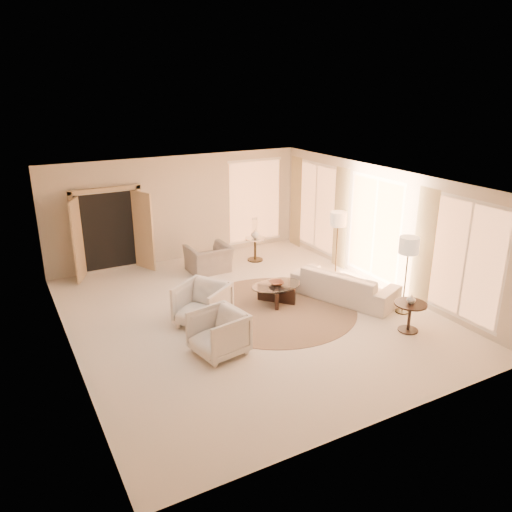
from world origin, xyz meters
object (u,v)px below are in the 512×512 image
coffee_table (276,291)px  bowl (277,283)px  sofa (344,284)px  floor_lamp_near (338,222)px  side_vase (255,234)px  side_table (255,247)px  end_table (410,312)px  armchair_right (218,331)px  armchair_left (202,302)px  accent_chair (209,254)px  floor_lamp_far (409,249)px  end_vase (411,299)px

coffee_table → bowl: (0.00, -0.00, 0.20)m
sofa → floor_lamp_near: floor_lamp_near is taller
coffee_table → side_vase: (0.90, 2.64, 0.49)m
side_table → floor_lamp_near: size_ratio=0.38×
end_table → sofa: bearing=94.7°
sofa → armchair_right: (-3.45, -0.84, 0.10)m
armchair_left → side_table: (2.71, 2.82, -0.09)m
armchair_left → accent_chair: bearing=119.9°
armchair_left → coffee_table: size_ratio=0.75×
accent_chair → bowl: bearing=100.7°
bowl → side_vase: size_ratio=1.34×
armchair_right → bowl: size_ratio=2.78×
end_table → floor_lamp_far: floor_lamp_far is taller
armchair_left → accent_chair: armchair_left is taller
armchair_left → floor_lamp_far: (3.90, -1.51, 0.94)m
coffee_table → side_vase: side_vase is taller
floor_lamp_far → side_vase: (-1.19, 4.33, -0.66)m
floor_lamp_far → end_vase: size_ratio=9.28×
end_table → armchair_right: bearing=164.7°
end_table → side_table: 5.05m
coffee_table → accent_chair: bearing=102.3°
sofa → floor_lamp_far: (0.65, -1.15, 1.07)m
floor_lamp_near → end_vase: size_ratio=9.27×
side_table → floor_lamp_far: size_ratio=0.38×
sofa → end_vase: (0.15, -1.83, 0.33)m
sofa → coffee_table: bearing=46.3°
end_vase → side_vase: 5.05m
armchair_left → coffee_table: (1.81, 0.18, -0.21)m
bowl → floor_lamp_far: bearing=-38.9°
accent_chair → floor_lamp_far: bearing=120.7°
sofa → side_table: size_ratio=3.64×
end_table → floor_lamp_near: floor_lamp_near is taller
end_table → side_table: side_table is taller
sofa → accent_chair: 3.60m
sofa → coffee_table: sofa is taller
end_vase → floor_lamp_far: bearing=53.6°
end_table → side_vase: bearing=97.9°
side_vase → side_table: bearing=-90.0°
armchair_right → accent_chair: 4.11m
end_table → bowl: bearing=124.0°
sofa → armchair_left: (-3.26, 0.36, 0.13)m
side_table → bowl: bearing=-108.8°
sofa → floor_lamp_far: 1.70m
end_table → floor_lamp_near: size_ratio=0.38×
armchair_left → floor_lamp_far: bearing=34.5°
floor_lamp_far → end_vase: bearing=-126.4°
coffee_table → armchair_right: bearing=-145.6°
armchair_right → bowl: 2.44m
side_table → coffee_table: bearing=-108.8°
sofa → bowl: 1.54m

